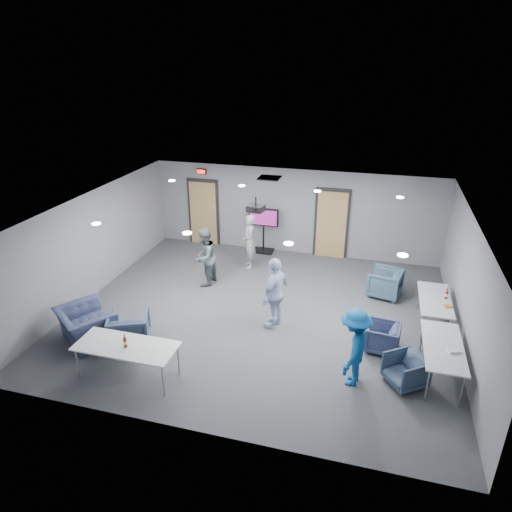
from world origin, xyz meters
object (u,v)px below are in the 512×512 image
(bottle_front, at_px, (125,342))
(person_c, at_px, (275,293))
(chair_front_a, at_px, (129,328))
(table_right_b, at_px, (443,348))
(table_front_left, at_px, (126,347))
(person_a, at_px, (249,241))
(chair_right_b, at_px, (382,337))
(chair_front_b, at_px, (86,326))
(bottle_right, at_px, (447,295))
(tv_stand, at_px, (264,228))
(table_right_a, at_px, (435,301))
(person_d, at_px, (354,347))
(person_b, at_px, (205,257))
(chair_right_a, at_px, (385,283))
(projector, at_px, (256,208))
(chair_right_c, at_px, (406,370))

(bottle_front, bearing_deg, person_c, 48.30)
(chair_front_a, bearing_deg, table_right_b, 161.01)
(chair_front_a, distance_m, table_front_left, 1.18)
(person_a, height_order, chair_right_b, person_a)
(person_a, bearing_deg, chair_front_b, -50.88)
(chair_right_b, height_order, table_right_b, table_right_b)
(chair_right_b, xyz_separation_m, table_front_left, (-4.78, -2.24, 0.38))
(bottle_right, height_order, tv_stand, tv_stand)
(person_c, height_order, table_right_a, person_c)
(person_d, distance_m, table_front_left, 4.35)
(bottle_front, bearing_deg, tv_stand, 81.97)
(chair_front_b, relative_size, bottle_right, 4.42)
(bottle_front, xyz_separation_m, tv_stand, (0.96, 6.79, -0.01))
(person_a, height_order, person_d, person_a)
(person_b, bearing_deg, tv_stand, 166.05)
(table_right_b, bearing_deg, chair_front_a, 95.49)
(person_b, xyz_separation_m, bottle_right, (6.11, -0.53, 0.01))
(chair_front_a, bearing_deg, table_right_a, 176.92)
(chair_right_a, xyz_separation_m, bottle_right, (1.33, -1.17, 0.46))
(chair_front_a, height_order, bottle_right, bottle_right)
(person_c, xyz_separation_m, tv_stand, (-1.36, 4.18, -0.04))
(person_a, distance_m, chair_right_a, 4.03)
(bottle_right, relative_size, projector, 0.62)
(person_c, bearing_deg, chair_right_c, 80.95)
(chair_right_c, bearing_deg, person_a, -170.82)
(person_a, relative_size, chair_front_a, 1.87)
(chair_right_b, relative_size, table_front_left, 0.35)
(person_d, bearing_deg, projector, -127.09)
(person_b, relative_size, table_front_left, 0.83)
(person_d, bearing_deg, chair_right_a, -178.61)
(person_c, relative_size, table_right_a, 1.03)
(chair_front_a, bearing_deg, tv_stand, -129.29)
(person_c, relative_size, bottle_front, 6.21)
(table_right_a, distance_m, bottle_front, 6.86)
(table_right_a, bearing_deg, chair_right_a, 41.48)
(chair_front_a, height_order, table_right_b, chair_front_a)
(person_c, bearing_deg, chair_front_a, -45.52)
(projector, bearing_deg, person_c, -48.52)
(person_c, xyz_separation_m, chair_front_b, (-3.85, -1.71, -0.48))
(person_a, bearing_deg, chair_right_b, 25.64)
(chair_right_b, bearing_deg, bottle_right, 142.53)
(person_d, height_order, bottle_front, person_d)
(person_a, distance_m, chair_right_b, 5.16)
(table_right_b, xyz_separation_m, table_front_left, (-5.88, -1.62, 0.01))
(person_b, height_order, chair_front_a, person_b)
(chair_front_b, bearing_deg, tv_stand, -77.34)
(table_right_a, height_order, tv_stand, tv_stand)
(person_a, xyz_separation_m, projector, (0.66, -1.66, 1.59))
(tv_stand, distance_m, projector, 3.31)
(table_front_left, bearing_deg, chair_right_a, 45.11)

